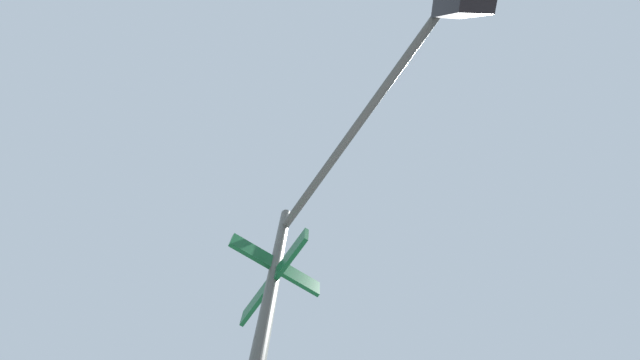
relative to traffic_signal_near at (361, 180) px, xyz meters
name	(u,v)px	position (x,y,z in m)	size (l,w,h in m)	color
traffic_signal_near	(361,180)	(0.00, 0.00, 0.00)	(3.15, 2.13, 6.01)	#474C47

